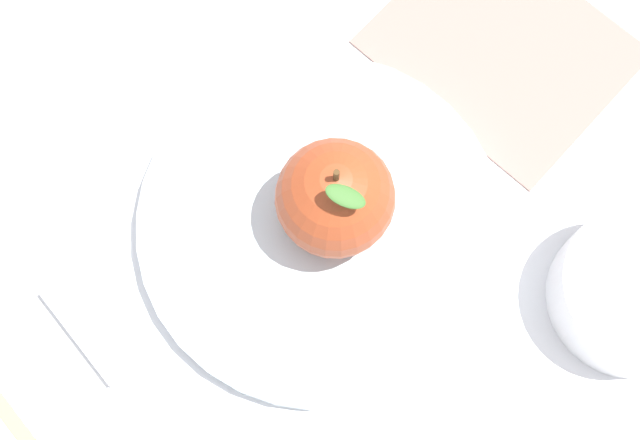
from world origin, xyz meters
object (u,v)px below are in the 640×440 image
apple (335,198)px  dinner_plate (320,224)px  linen_napkin (502,47)px  side_bowl (639,290)px  knife (129,394)px

apple → dinner_plate: bearing=-87.5°
dinner_plate → linen_napkin: (-0.08, 0.16, -0.01)m
side_bowl → linen_napkin: bearing=-178.9°
apple → side_bowl: bearing=54.6°
knife → linen_napkin: bearing=113.9°
apple → linen_napkin: (-0.08, 0.15, -0.05)m
dinner_plate → knife: bearing=-68.1°
knife → apple: bearing=110.8°
dinner_plate → knife: 0.16m
side_bowl → knife: size_ratio=0.52×
knife → side_bowl: bearing=80.7°
apple → knife: apple is taller
dinner_plate → apple: 0.04m
linen_napkin → side_bowl: bearing=1.1°
knife → linen_napkin: 0.34m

